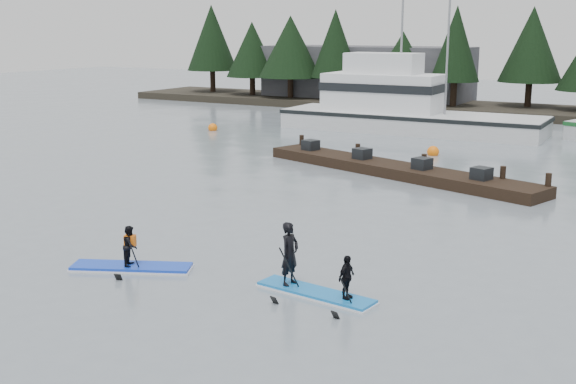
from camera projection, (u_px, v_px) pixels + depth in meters
The scene contains 10 objects.
ground at pixel (178, 274), 19.62m from camera, with size 160.00×160.00×0.00m, color slate.
far_shore at pixel (523, 112), 55.03m from camera, with size 70.00×8.00×0.60m, color #2D281E.
treeline at pixel (523, 116), 55.10m from camera, with size 60.00×4.00×8.00m, color black, non-canonical shape.
waterfront_building at pixel (366, 75), 63.06m from camera, with size 18.00×6.00×5.00m, color #4C4C51.
fishing_boat_large at pixel (404, 120), 46.79m from camera, with size 16.82×4.96×9.55m.
floating_dock at pixel (395, 170), 32.78m from camera, with size 14.58×1.94×0.49m, color black.
buoy_b at pixel (433, 155), 37.96m from camera, with size 0.63×0.63×0.63m, color orange.
buoy_a at pixel (213, 130), 47.16m from camera, with size 0.60×0.60×0.60m, color orange.
paddleboard_solo at pixel (131, 257), 19.91m from camera, with size 3.32×2.11×1.75m.
paddleboard_duo at pixel (310, 271), 18.02m from camera, with size 3.22×1.31×2.28m.
Camera 1 is at (11.91, -14.65, 6.52)m, focal length 45.00 mm.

